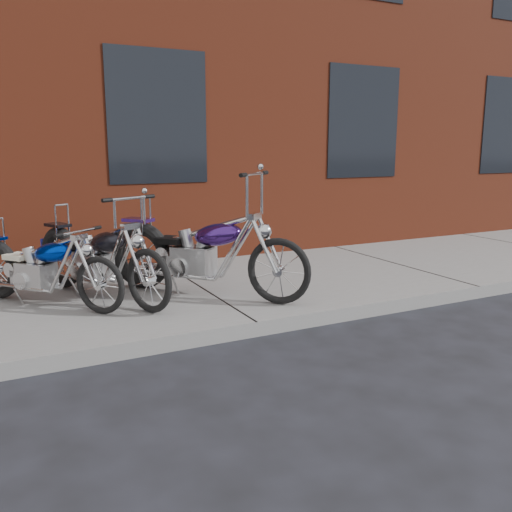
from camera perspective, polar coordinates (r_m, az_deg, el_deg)
ground at (r=5.27m, az=0.11°, el=-8.53°), size 120.00×120.00×0.00m
sidewalk at (r=6.55m, az=-5.86°, el=-3.88°), size 22.00×3.00×0.15m
building_brick at (r=12.81m, az=-17.50°, el=20.79°), size 22.00×10.00×8.00m
chopper_purple at (r=6.09m, az=-5.82°, el=-0.01°), size 1.70×1.97×1.39m
chopper_blue at (r=6.11m, az=-21.64°, el=-1.47°), size 1.36×1.65×0.89m
chopper_third at (r=6.19m, az=-16.32°, el=-0.56°), size 1.03×2.13×1.16m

